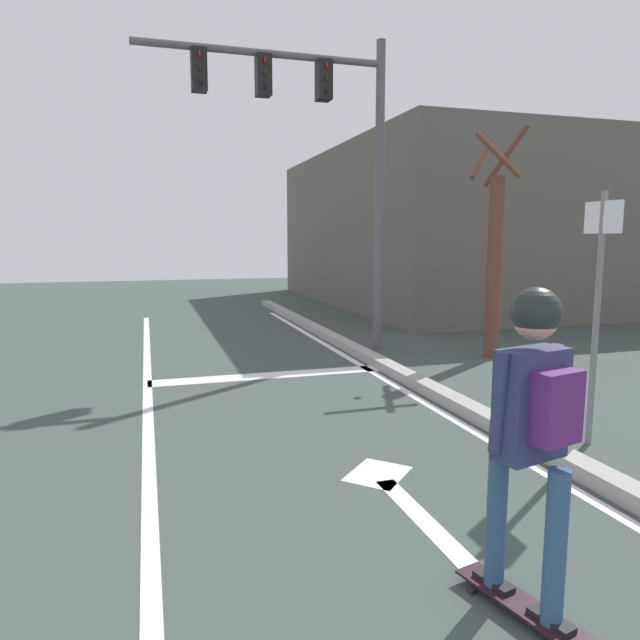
% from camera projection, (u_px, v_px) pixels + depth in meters
% --- Properties ---
extents(lane_line_center, '(0.12, 20.00, 0.01)m').
position_uv_depth(lane_line_center, '(149.00, 460.00, 5.23)').
color(lane_line_center, silver).
rests_on(lane_line_center, ground).
extents(lane_line_curbside, '(0.12, 20.00, 0.01)m').
position_uv_depth(lane_line_curbside, '(465.00, 426.00, 6.17)').
color(lane_line_curbside, silver).
rests_on(lane_line_curbside, ground).
extents(stop_bar, '(3.42, 0.40, 0.01)m').
position_uv_depth(stop_bar, '(268.00, 375.00, 8.46)').
color(stop_bar, silver).
rests_on(stop_bar, ground).
extents(lane_arrow_stem, '(0.16, 1.40, 0.01)m').
position_uv_depth(lane_arrow_stem, '(423.00, 519.00, 4.12)').
color(lane_arrow_stem, silver).
rests_on(lane_arrow_stem, ground).
extents(lane_arrow_head, '(0.71, 0.71, 0.01)m').
position_uv_depth(lane_arrow_head, '(378.00, 474.00, 4.92)').
color(lane_arrow_head, silver).
rests_on(lane_arrow_head, ground).
extents(curb_strip, '(0.24, 24.00, 0.14)m').
position_uv_depth(curb_strip, '(486.00, 418.00, 6.23)').
color(curb_strip, '#989A93').
rests_on(curb_strip, ground).
extents(skateboard, '(0.36, 0.82, 0.08)m').
position_uv_depth(skateboard, '(520.00, 604.00, 3.07)').
color(skateboard, black).
rests_on(skateboard, ground).
extents(skater, '(0.46, 0.63, 1.69)m').
position_uv_depth(skater, '(533.00, 408.00, 2.90)').
color(skater, '#2F5177').
rests_on(skater, skateboard).
extents(traffic_signal_mast, '(4.20, 0.34, 5.38)m').
position_uv_depth(traffic_signal_mast, '(314.00, 127.00, 9.67)').
color(traffic_signal_mast, '#57585C').
rests_on(traffic_signal_mast, ground).
extents(street_sign_post, '(0.06, 0.44, 2.45)m').
position_uv_depth(street_sign_post, '(599.00, 283.00, 5.43)').
color(street_sign_post, slate).
rests_on(street_sign_post, ground).
extents(roadside_tree, '(1.02, 1.01, 3.87)m').
position_uv_depth(roadside_tree, '(494.00, 256.00, 9.59)').
color(roadside_tree, brown).
rests_on(roadside_tree, ground).
extents(building_block, '(9.84, 11.31, 4.66)m').
position_uv_depth(building_block, '(476.00, 229.00, 18.58)').
color(building_block, '#5D594F').
rests_on(building_block, ground).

